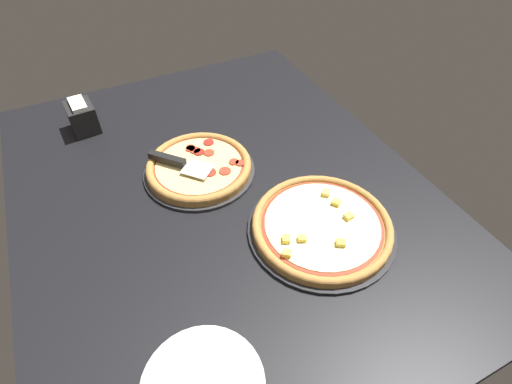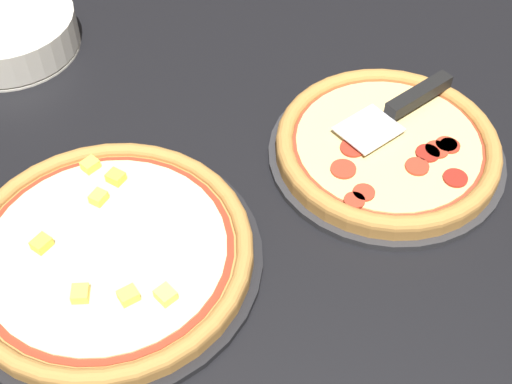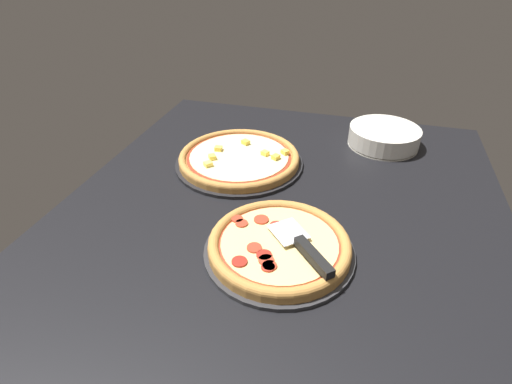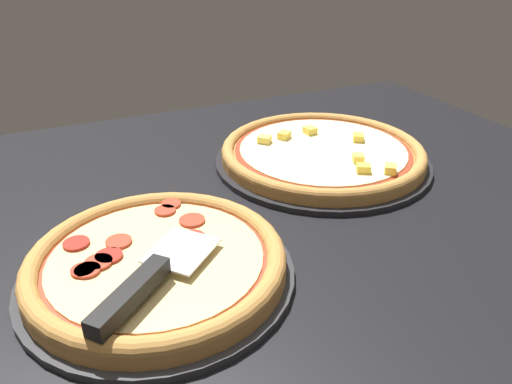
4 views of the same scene
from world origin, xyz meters
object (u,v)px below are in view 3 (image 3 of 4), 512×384
object	(u,v)px
serving_spatula	(308,251)
pizza_back	(239,157)
pizza_front	(279,244)
plate_stack	(384,137)

from	to	relation	value
serving_spatula	pizza_back	bearing A→B (deg)	35.15
pizza_front	plate_stack	xyz separation A→B (cm)	(61.39, -21.75, 0.67)
pizza_back	plate_stack	bearing A→B (deg)	-59.36
pizza_front	serving_spatula	distance (cm)	7.90
pizza_back	pizza_front	bearing A→B (deg)	-150.07
pizza_front	pizza_back	world-z (taller)	pizza_back
serving_spatula	plate_stack	distance (cm)	66.25
serving_spatula	plate_stack	world-z (taller)	plate_stack
pizza_back	serving_spatula	bearing A→B (deg)	-144.85
pizza_front	plate_stack	distance (cm)	65.13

